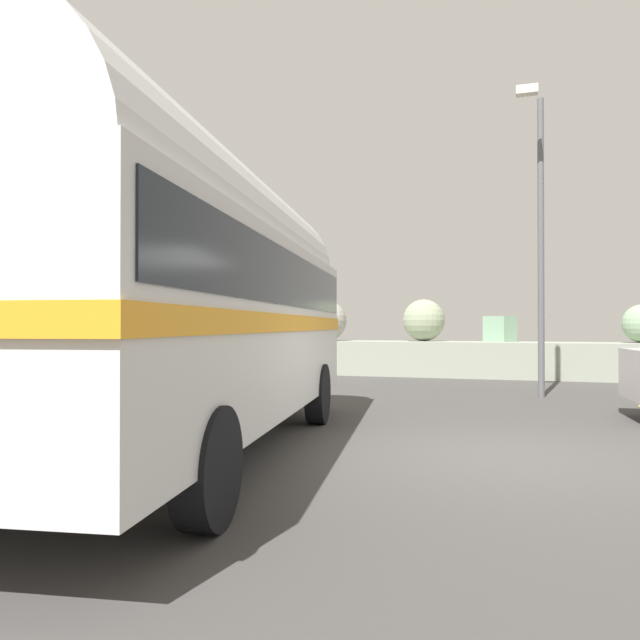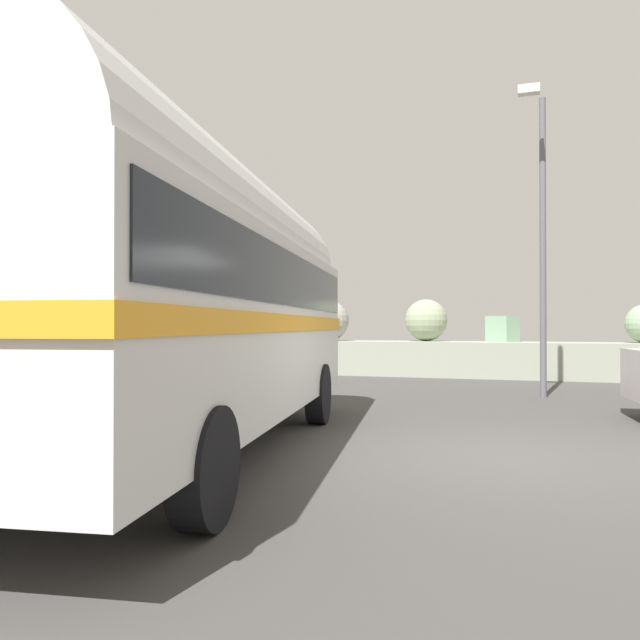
% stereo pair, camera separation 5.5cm
% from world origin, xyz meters
% --- Properties ---
extents(ground, '(32.00, 26.00, 0.02)m').
position_xyz_m(ground, '(0.00, 0.00, 0.01)').
color(ground, '#403D3C').
extents(breakwater, '(31.36, 2.07, 2.48)m').
position_xyz_m(breakwater, '(-0.30, 11.84, 0.75)').
color(breakwater, gray).
rests_on(breakwater, ground).
extents(vintage_coach, '(3.71, 8.85, 3.70)m').
position_xyz_m(vintage_coach, '(-3.56, -1.09, 2.05)').
color(vintage_coach, black).
rests_on(vintage_coach, ground).
extents(lamp_post, '(0.58, 1.05, 6.64)m').
position_xyz_m(lamp_post, '(0.65, 6.55, 3.73)').
color(lamp_post, '#5B5B60').
rests_on(lamp_post, ground).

